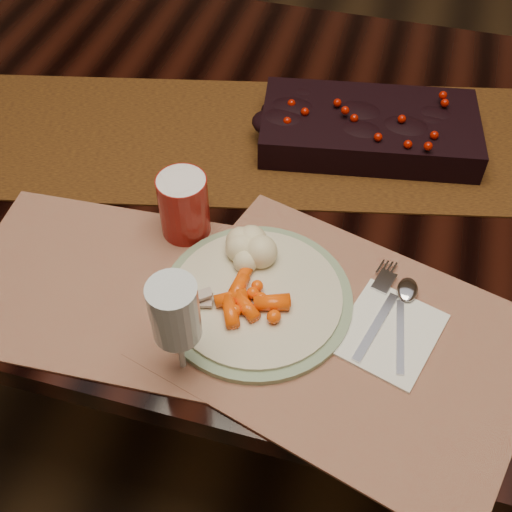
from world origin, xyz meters
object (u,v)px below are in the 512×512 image
(dining_table, at_px, (299,296))
(napkin, at_px, (389,333))
(dinner_plate, at_px, (257,297))
(red_cup, at_px, (184,206))
(baby_carrots, at_px, (258,305))
(mashed_potatoes, at_px, (247,244))
(placemat_main, at_px, (345,339))
(turkey_shreds, at_px, (188,305))
(centerpiece, at_px, (370,124))
(wine_glass, at_px, (178,331))

(dining_table, height_order, napkin, napkin)
(dining_table, height_order, dinner_plate, dinner_plate)
(red_cup, bearing_deg, baby_carrots, -40.54)
(mashed_potatoes, relative_size, red_cup, 0.85)
(baby_carrots, bearing_deg, placemat_main, -1.75)
(napkin, bearing_deg, turkey_shreds, -154.09)
(centerpiece, relative_size, napkin, 2.63)
(placemat_main, height_order, dinner_plate, dinner_plate)
(turkey_shreds, height_order, napkin, turkey_shreds)
(dining_table, distance_m, napkin, 0.52)
(placemat_main, distance_m, mashed_potatoes, 0.19)
(mashed_potatoes, relative_size, wine_glass, 0.52)
(centerpiece, bearing_deg, wine_glass, -107.09)
(wine_glass, bearing_deg, dining_table, 80.36)
(baby_carrots, distance_m, red_cup, 0.20)
(placemat_main, relative_size, red_cup, 4.69)
(dining_table, xyz_separation_m, wine_glass, (-0.07, -0.43, 0.46))
(baby_carrots, height_order, red_cup, red_cup)
(dining_table, relative_size, baby_carrots, 17.08)
(placemat_main, height_order, red_cup, red_cup)
(placemat_main, bearing_deg, baby_carrots, -165.78)
(baby_carrots, height_order, mashed_potatoes, mashed_potatoes)
(baby_carrots, xyz_separation_m, mashed_potatoes, (-0.04, 0.09, 0.01))
(mashed_potatoes, xyz_separation_m, napkin, (0.22, -0.07, -0.04))
(centerpiece, bearing_deg, dinner_plate, -103.61)
(mashed_potatoes, height_order, red_cup, red_cup)
(placemat_main, height_order, turkey_shreds, turkey_shreds)
(dining_table, relative_size, red_cup, 17.78)
(baby_carrots, bearing_deg, napkin, 6.16)
(napkin, bearing_deg, centerpiece, 119.93)
(turkey_shreds, xyz_separation_m, wine_glass, (0.02, -0.08, 0.06))
(dinner_plate, relative_size, turkey_shreds, 3.68)
(napkin, xyz_separation_m, red_cup, (-0.32, 0.11, 0.05))
(dining_table, distance_m, turkey_shreds, 0.54)
(baby_carrots, height_order, napkin, baby_carrots)
(baby_carrots, relative_size, red_cup, 1.04)
(dining_table, distance_m, mashed_potatoes, 0.48)
(dining_table, bearing_deg, baby_carrots, -90.23)
(dining_table, distance_m, dinner_plate, 0.49)
(dinner_plate, bearing_deg, mashed_potatoes, 116.39)
(centerpiece, xyz_separation_m, red_cup, (-0.23, -0.28, 0.02))
(wine_glass, bearing_deg, napkin, 25.62)
(centerpiece, height_order, placemat_main, centerpiece)
(baby_carrots, xyz_separation_m, wine_glass, (-0.07, -0.10, 0.05))
(dinner_plate, relative_size, red_cup, 2.62)
(dining_table, bearing_deg, centerpiece, 42.85)
(centerpiece, relative_size, turkey_shreds, 5.04)
(placemat_main, distance_m, napkin, 0.06)
(dinner_plate, height_order, mashed_potatoes, mashed_potatoes)
(baby_carrots, bearing_deg, red_cup, 139.46)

